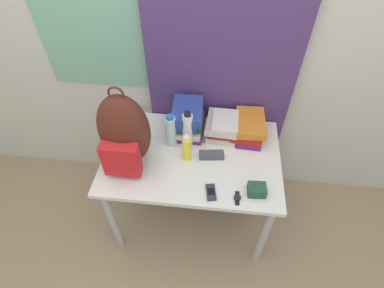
% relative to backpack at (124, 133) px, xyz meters
% --- Properties ---
extents(ground_plane, '(12.00, 12.00, 0.00)m').
position_rel_backpack_xyz_m(ground_plane, '(0.37, -0.27, -0.95)').
color(ground_plane, '#9E8466').
extents(wall_back, '(6.00, 0.06, 2.50)m').
position_rel_backpack_xyz_m(wall_back, '(0.37, 0.53, 0.30)').
color(wall_back, beige).
rests_on(wall_back, ground_plane).
extents(curtain_blue, '(0.92, 0.04, 2.50)m').
position_rel_backpack_xyz_m(curtain_blue, '(0.51, 0.47, 0.30)').
color(curtain_blue, '#4C336B').
rests_on(curtain_blue, ground_plane).
extents(desk, '(1.09, 0.72, 0.71)m').
position_rel_backpack_xyz_m(desk, '(0.37, 0.08, -0.33)').
color(desk, silver).
rests_on(desk, ground_plane).
extents(backpack, '(0.29, 0.27, 0.54)m').
position_rel_backpack_xyz_m(backpack, '(0.00, 0.00, 0.00)').
color(backpack, '#512319').
rests_on(backpack, desk).
extents(book_stack_left, '(0.21, 0.29, 0.21)m').
position_rel_backpack_xyz_m(book_stack_left, '(0.32, 0.29, -0.13)').
color(book_stack_left, '#6B2370').
rests_on(book_stack_left, desk).
extents(book_stack_center, '(0.22, 0.26, 0.13)m').
position_rel_backpack_xyz_m(book_stack_center, '(0.55, 0.29, -0.17)').
color(book_stack_center, silver).
rests_on(book_stack_center, desk).
extents(book_stack_right, '(0.21, 0.28, 0.13)m').
position_rel_backpack_xyz_m(book_stack_right, '(0.72, 0.29, -0.16)').
color(book_stack_right, '#6B2370').
rests_on(book_stack_right, desk).
extents(water_bottle, '(0.07, 0.07, 0.24)m').
position_rel_backpack_xyz_m(water_bottle, '(0.23, 0.17, -0.12)').
color(water_bottle, silver).
rests_on(water_bottle, desk).
extents(sports_bottle, '(0.06, 0.06, 0.26)m').
position_rel_backpack_xyz_m(sports_bottle, '(0.33, 0.18, -0.11)').
color(sports_bottle, white).
rests_on(sports_bottle, desk).
extents(sunscreen_bottle, '(0.05, 0.05, 0.19)m').
position_rel_backpack_xyz_m(sunscreen_bottle, '(0.34, 0.06, -0.14)').
color(sunscreen_bottle, yellow).
rests_on(sunscreen_bottle, desk).
extents(cell_phone, '(0.07, 0.11, 0.02)m').
position_rel_backpack_xyz_m(cell_phone, '(0.51, -0.18, -0.22)').
color(cell_phone, '#2D2D33').
rests_on(cell_phone, desk).
extents(sunglasses_case, '(0.16, 0.07, 0.04)m').
position_rel_backpack_xyz_m(sunglasses_case, '(0.49, 0.08, -0.21)').
color(sunglasses_case, '#47474C').
rests_on(sunglasses_case, desk).
extents(camera_pouch, '(0.10, 0.08, 0.06)m').
position_rel_backpack_xyz_m(camera_pouch, '(0.76, -0.15, -0.20)').
color(camera_pouch, '#234C33').
rests_on(camera_pouch, desk).
extents(wristwatch, '(0.04, 0.09, 0.01)m').
position_rel_backpack_xyz_m(wristwatch, '(0.65, -0.20, -0.23)').
color(wristwatch, black).
rests_on(wristwatch, desk).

